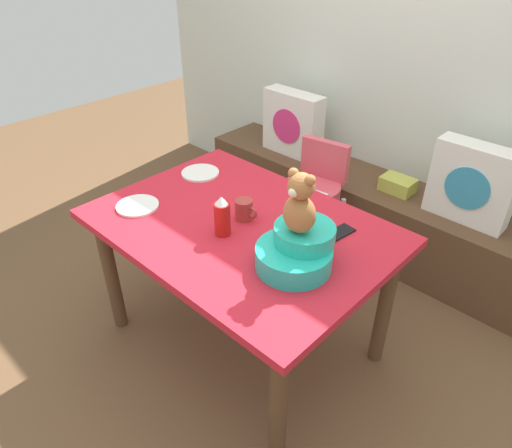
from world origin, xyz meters
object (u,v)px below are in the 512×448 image
at_px(teddy_bear, 300,204).
at_px(pillow_floral_left, 293,124).
at_px(infant_seat_teal, 297,250).
at_px(book_stack, 398,185).
at_px(coffee_mug, 244,210).
at_px(dining_table, 241,242).
at_px(cell_phone, 339,233).
at_px(ketchup_bottle, 222,217).
at_px(dinner_plate_near, 138,206).
at_px(highchair, 313,190).
at_px(dinner_plate_far, 200,173).
at_px(pillow_floral_right, 472,184).

bearing_deg(teddy_bear, pillow_floral_left, 130.16).
distance_m(infant_seat_teal, teddy_bear, 0.21).
relative_size(book_stack, coffee_mug, 1.67).
height_order(book_stack, dining_table, dining_table).
bearing_deg(cell_phone, teddy_bear, 97.84).
bearing_deg(pillow_floral_left, ketchup_bottle, -62.14).
height_order(coffee_mug, dinner_plate_near, coffee_mug).
height_order(book_stack, dinner_plate_near, dinner_plate_near).
height_order(dining_table, coffee_mug, coffee_mug).
bearing_deg(highchair, teddy_bear, -56.84).
height_order(dining_table, dinner_plate_far, dinner_plate_far).
height_order(highchair, cell_phone, highchair).
relative_size(book_stack, dining_table, 0.15).
distance_m(book_stack, coffee_mug, 1.22).
bearing_deg(pillow_floral_right, dining_table, -115.26).
xyz_separation_m(book_stack, dining_table, (-0.14, -1.22, 0.14)).
bearing_deg(dinner_plate_near, highchair, 75.07).
distance_m(infant_seat_teal, dinner_plate_far, 0.90).
bearing_deg(book_stack, highchair, -126.33).
relative_size(pillow_floral_right, book_stack, 2.20).
bearing_deg(infant_seat_teal, pillow_floral_right, 80.90).
xyz_separation_m(pillow_floral_left, teddy_bear, (1.06, -1.26, 0.34)).
bearing_deg(cell_phone, ketchup_bottle, 51.03).
xyz_separation_m(dining_table, coffee_mug, (-0.02, 0.04, 0.15)).
xyz_separation_m(highchair, teddy_bear, (0.55, -0.84, 0.50)).
xyz_separation_m(pillow_floral_left, dining_table, (0.69, -1.20, -0.04)).
height_order(dining_table, highchair, highchair).
xyz_separation_m(dinner_plate_far, cell_phone, (0.86, 0.05, -0.00)).
bearing_deg(dinner_plate_far, pillow_floral_right, 43.57).
xyz_separation_m(dining_table, cell_phone, (0.36, 0.24, 0.10)).
relative_size(book_stack, highchair, 0.25).
bearing_deg(infant_seat_teal, cell_phone, 90.45).
bearing_deg(dining_table, infant_seat_teal, -8.27).
distance_m(pillow_floral_left, coffee_mug, 1.35).
bearing_deg(coffee_mug, highchair, 102.56).
xyz_separation_m(teddy_bear, dinner_plate_near, (-0.82, -0.18, -0.27)).
xyz_separation_m(pillow_floral_right, highchair, (-0.75, -0.42, -0.16)).
bearing_deg(ketchup_bottle, cell_phone, 43.64).
bearing_deg(teddy_bear, dining_table, 171.65).
height_order(dining_table, cell_phone, cell_phone).
height_order(pillow_floral_left, dinner_plate_near, pillow_floral_left).
xyz_separation_m(coffee_mug, dinner_plate_far, (-0.48, 0.15, -0.04)).
bearing_deg(highchair, pillow_floral_right, 29.02).
height_order(highchair, infant_seat_teal, infant_seat_teal).
distance_m(ketchup_bottle, coffee_mug, 0.16).
relative_size(infant_seat_teal, ketchup_bottle, 1.78).
relative_size(pillow_floral_right, ketchup_bottle, 2.38).
height_order(highchair, coffee_mug, coffee_mug).
height_order(book_stack, dinner_plate_far, dinner_plate_far).
height_order(book_stack, ketchup_bottle, ketchup_bottle).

